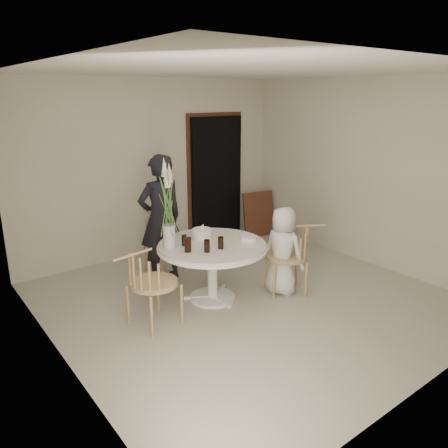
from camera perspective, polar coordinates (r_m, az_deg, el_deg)
ground at (r=5.56m, az=3.01°, el=-9.65°), size 4.50×4.50×0.00m
room_shell at (r=5.05m, az=3.29°, el=7.05°), size 4.50×4.50×4.50m
doorway at (r=7.54m, az=-1.01°, el=5.89°), size 1.00×0.10×2.10m
door_trim at (r=7.57m, az=-1.20°, el=6.38°), size 1.12×0.03×2.22m
table at (r=5.29m, az=-1.54°, el=-3.75°), size 1.33×1.33×0.73m
picture_frame at (r=7.82m, az=4.55°, el=1.31°), size 0.62×0.28×0.79m
chair_far at (r=6.34m, az=-8.64°, el=-1.18°), size 0.51×0.54×0.83m
chair_right at (r=5.60m, az=9.41°, el=-3.20°), size 0.67×0.65×0.90m
chair_left at (r=4.73m, az=-10.42°, el=-6.98°), size 0.59×0.56×0.91m
girl at (r=5.86m, az=-8.29°, el=0.67°), size 0.64×0.43×1.73m
boy at (r=5.52m, az=7.69°, el=-3.54°), size 0.46×0.61×1.14m
birthday_cake at (r=5.44m, az=-2.90°, el=-1.27°), size 0.25×0.25×0.17m
cola_tumbler_a at (r=4.96m, az=-2.25°, el=-2.89°), size 0.09×0.09×0.15m
cola_tumbler_b at (r=5.07m, az=-0.43°, el=-2.47°), size 0.09×0.09×0.14m
cola_tumbler_c at (r=4.98m, az=-4.74°, el=-2.72°), size 0.09×0.09×0.17m
cola_tumbler_d at (r=5.19m, az=-5.23°, el=-2.12°), size 0.08×0.08×0.13m
plate_stack at (r=5.38m, az=3.20°, el=-1.85°), size 0.27×0.27×0.05m
flower_vase at (r=5.05m, az=-7.31°, el=2.41°), size 0.14×0.14×1.06m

